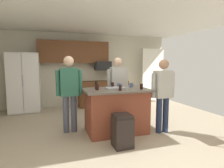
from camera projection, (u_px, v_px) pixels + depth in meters
The scene contains 21 objects.
floor at pixel (107, 130), 4.26m from camera, with size 7.04×7.04×0.00m, color #B7A88E.
ceiling at pixel (106, 14), 3.97m from camera, with size 7.04×7.04×0.00m, color white.
back_wall at pixel (85, 70), 6.76m from camera, with size 6.40×0.10×2.60m, color beige.
french_door_window_panel at pixel (153, 75), 7.21m from camera, with size 0.90×0.06×2.00m, color white.
cabinet_run_upper at pixel (74, 52), 6.38m from camera, with size 2.40×0.38×0.75m.
cabinet_run_lower at pixel (103, 93), 6.74m from camera, with size 1.80×0.63×0.90m.
refrigerator at pixel (24, 83), 5.78m from camera, with size 0.92×0.76×1.86m.
microwave_over_range at pixel (103, 66), 6.64m from camera, with size 0.56×0.40×0.32m, color black.
kitchen_island at pixel (116, 110), 4.09m from camera, with size 1.43×0.93×0.97m.
person_guest_by_door at pixel (163, 91), 4.01m from camera, with size 0.57×0.22×1.62m.
person_elder_center at pixel (69, 89), 4.02m from camera, with size 0.57×0.22×1.69m.
person_guest_right at pixel (118, 85), 4.87m from camera, with size 0.57×0.22×1.68m.
glass_short_whisky at pixel (113, 85), 4.22m from camera, with size 0.06×0.06×0.13m.
mug_ceramic_white at pixel (131, 85), 4.38m from camera, with size 0.13×0.09×0.10m.
tumbler_amber at pixel (96, 85), 3.98m from camera, with size 0.06×0.06×0.17m.
glass_dark_ale at pixel (120, 88), 3.77m from camera, with size 0.06×0.06×0.12m.
glass_stout_tall at pixel (141, 87), 3.98m from camera, with size 0.07×0.07×0.12m.
mug_blue_stoneware at pixel (119, 85), 4.36m from camera, with size 0.13×0.09×0.09m.
glass_pilsner at pixel (97, 87), 3.86m from camera, with size 0.07×0.07×0.13m.
serving_tray at pixel (116, 88), 4.00m from camera, with size 0.44×0.30×0.04m.
trash_bin at pixel (122, 131), 3.36m from camera, with size 0.34×0.34×0.61m.
Camera 1 is at (-1.17, -3.95, 1.52)m, focal length 29.43 mm.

